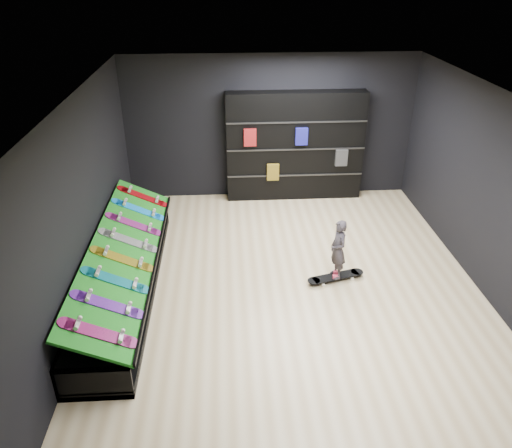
{
  "coord_description": "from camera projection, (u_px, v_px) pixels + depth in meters",
  "views": [
    {
      "loc": [
        -0.93,
        -6.57,
        4.63
      ],
      "look_at": [
        -0.5,
        0.2,
        1.0
      ],
      "focal_mm": 35.0,
      "sensor_mm": 36.0,
      "label": 1
    }
  ],
  "objects": [
    {
      "name": "display_rack",
      "position": [
        125.0,
        276.0,
        7.75
      ],
      "size": [
        0.9,
        4.5,
        0.5
      ],
      "primitive_type": null,
      "color": "black",
      "rests_on": "ground"
    },
    {
      "name": "floor",
      "position": [
        288.0,
        284.0,
        8.01
      ],
      "size": [
        6.0,
        7.0,
        0.01
      ],
      "primitive_type": "cube",
      "color": "beige",
      "rests_on": "ground"
    },
    {
      "name": "turf_ramp",
      "position": [
        125.0,
        251.0,
        7.54
      ],
      "size": [
        0.92,
        4.5,
        0.46
      ],
      "primitive_type": "cube",
      "rotation": [
        0.0,
        0.44,
        0.0
      ],
      "color": "#0F6410",
      "rests_on": "display_rack"
    },
    {
      "name": "wall_back",
      "position": [
        270.0,
        128.0,
        10.38
      ],
      "size": [
        6.0,
        0.02,
        3.0
      ],
      "primitive_type": "cube",
      "color": "black",
      "rests_on": "ground"
    },
    {
      "name": "ceiling",
      "position": [
        295.0,
        97.0,
        6.6
      ],
      "size": [
        6.0,
        7.0,
        0.01
      ],
      "primitive_type": "cube",
      "color": "white",
      "rests_on": "ground"
    },
    {
      "name": "wall_right",
      "position": [
        490.0,
        194.0,
        7.47
      ],
      "size": [
        0.02,
        7.0,
        3.0
      ],
      "primitive_type": "cube",
      "color": "black",
      "rests_on": "ground"
    },
    {
      "name": "display_board_5",
      "position": [
        134.0,
        224.0,
        8.24
      ],
      "size": [
        0.93,
        0.22,
        0.5
      ],
      "primitive_type": null,
      "rotation": [
        0.0,
        0.44,
        0.0
      ],
      "color": "#2626BF",
      "rests_on": "turf_ramp"
    },
    {
      "name": "display_board_1",
      "position": [
        108.0,
        304.0,
        6.33
      ],
      "size": [
        0.93,
        0.22,
        0.5
      ],
      "primitive_type": null,
      "rotation": [
        0.0,
        0.44,
        0.0
      ],
      "color": "purple",
      "rests_on": "turf_ramp"
    },
    {
      "name": "child",
      "position": [
        337.0,
        260.0,
        7.91
      ],
      "size": [
        0.2,
        0.25,
        0.6
      ],
      "primitive_type": "imported",
      "rotation": [
        0.0,
        0.0,
        -1.38
      ],
      "color": "black",
      "rests_on": "floor_skateboard"
    },
    {
      "name": "wall_left",
      "position": [
        83.0,
        205.0,
        7.14
      ],
      "size": [
        0.02,
        7.0,
        3.0
      ],
      "primitive_type": "cube",
      "color": "black",
      "rests_on": "ground"
    },
    {
      "name": "wall_front",
      "position": [
        342.0,
        375.0,
        4.22
      ],
      "size": [
        6.0,
        0.02,
        3.0
      ],
      "primitive_type": "cube",
      "color": "black",
      "rests_on": "ground"
    },
    {
      "name": "display_board_0",
      "position": [
        99.0,
        333.0,
        5.85
      ],
      "size": [
        0.93,
        0.22,
        0.5
      ],
      "primitive_type": null,
      "rotation": [
        0.0,
        0.44,
        0.0
      ],
      "color": "#E5198C",
      "rests_on": "turf_ramp"
    },
    {
      "name": "display_board_7",
      "position": [
        143.0,
        196.0,
        9.2
      ],
      "size": [
        0.93,
        0.22,
        0.5
      ],
      "primitive_type": null,
      "rotation": [
        0.0,
        0.44,
        0.0
      ],
      "color": "red",
      "rests_on": "turf_ramp"
    },
    {
      "name": "display_board_3",
      "position": [
        123.0,
        259.0,
        7.29
      ],
      "size": [
        0.93,
        0.22,
        0.5
      ],
      "primitive_type": null,
      "rotation": [
        0.0,
        0.44,
        0.0
      ],
      "color": "yellow",
      "rests_on": "turf_ramp"
    },
    {
      "name": "display_board_2",
      "position": [
        116.0,
        280.0,
        6.81
      ],
      "size": [
        0.93,
        0.22,
        0.5
      ],
      "primitive_type": null,
      "rotation": [
        0.0,
        0.44,
        0.0
      ],
      "color": "#0C8C99",
      "rests_on": "turf_ramp"
    },
    {
      "name": "back_shelving",
      "position": [
        295.0,
        146.0,
        10.42
      ],
      "size": [
        2.86,
        0.33,
        2.28
      ],
      "primitive_type": "cube",
      "color": "black",
      "rests_on": "ground"
    },
    {
      "name": "display_board_4",
      "position": [
        129.0,
        240.0,
        7.76
      ],
      "size": [
        0.93,
        0.22,
        0.5
      ],
      "primitive_type": null,
      "rotation": [
        0.0,
        0.44,
        0.0
      ],
      "color": "black",
      "rests_on": "turf_ramp"
    },
    {
      "name": "display_board_6",
      "position": [
        139.0,
        209.0,
        8.72
      ],
      "size": [
        0.93,
        0.22,
        0.5
      ],
      "primitive_type": null,
      "rotation": [
        0.0,
        0.44,
        0.0
      ],
      "color": "blue",
      "rests_on": "turf_ramp"
    },
    {
      "name": "floor_skateboard",
      "position": [
        336.0,
        278.0,
        8.08
      ],
      "size": [
        1.0,
        0.48,
        0.09
      ],
      "primitive_type": null,
      "rotation": [
        0.0,
        0.0,
        0.27
      ],
      "color": "black",
      "rests_on": "ground"
    }
  ]
}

